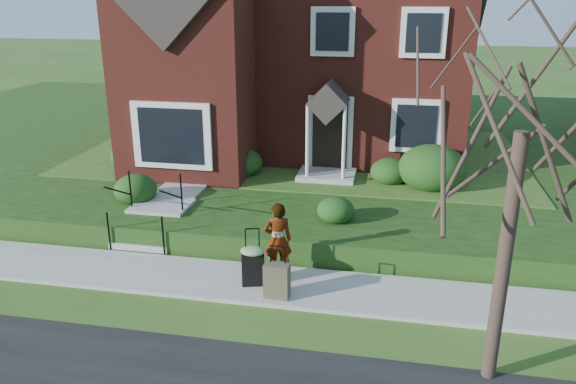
% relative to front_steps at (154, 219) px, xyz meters
% --- Properties ---
extents(ground, '(120.00, 120.00, 0.00)m').
position_rel_front_steps_xyz_m(ground, '(2.50, -1.84, -0.47)').
color(ground, '#2D5119').
rests_on(ground, ground).
extents(sidewalk, '(60.00, 1.60, 0.08)m').
position_rel_front_steps_xyz_m(sidewalk, '(2.50, -1.84, -0.43)').
color(sidewalk, '#9E9B93').
rests_on(sidewalk, ground).
extents(terrace, '(44.00, 20.00, 0.60)m').
position_rel_front_steps_xyz_m(terrace, '(6.50, 9.06, -0.17)').
color(terrace, '#17370F').
rests_on(terrace, ground).
extents(walkway, '(1.20, 6.00, 0.06)m').
position_rel_front_steps_xyz_m(walkway, '(0.00, 3.16, 0.16)').
color(walkway, '#9E9B93').
rests_on(walkway, terrace).
extents(main_house, '(10.40, 10.20, 9.40)m').
position_rel_front_steps_xyz_m(main_house, '(2.29, 7.76, 4.79)').
color(main_house, maroon).
rests_on(main_house, terrace).
extents(front_steps, '(1.40, 2.02, 1.50)m').
position_rel_front_steps_xyz_m(front_steps, '(0.00, 0.00, 0.00)').
color(front_steps, '#9E9B93').
rests_on(front_steps, ground).
extents(foundation_shrubs, '(10.21, 4.29, 1.28)m').
position_rel_front_steps_xyz_m(foundation_shrubs, '(2.86, 3.06, 0.66)').
color(foundation_shrubs, '#133810').
rests_on(foundation_shrubs, terrace).
extents(woman, '(0.67, 0.55, 1.59)m').
position_rel_front_steps_xyz_m(woman, '(3.34, -1.48, 0.40)').
color(woman, '#999999').
rests_on(woman, sidewalk).
extents(suitcase_black, '(0.58, 0.52, 1.18)m').
position_rel_front_steps_xyz_m(suitcase_black, '(2.94, -1.95, 0.06)').
color(suitcase_black, black).
rests_on(suitcase_black, sidewalk).
extents(suitcase_olive, '(0.49, 0.29, 1.04)m').
position_rel_front_steps_xyz_m(suitcase_olive, '(3.51, -2.35, -0.05)').
color(suitcase_olive, '#4C4832').
rests_on(suitcase_olive, sidewalk).
extents(tree_verge, '(4.21, 4.21, 6.01)m').
position_rel_front_steps_xyz_m(tree_verge, '(7.17, -3.93, 3.73)').
color(tree_verge, '#423228').
rests_on(tree_verge, ground).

